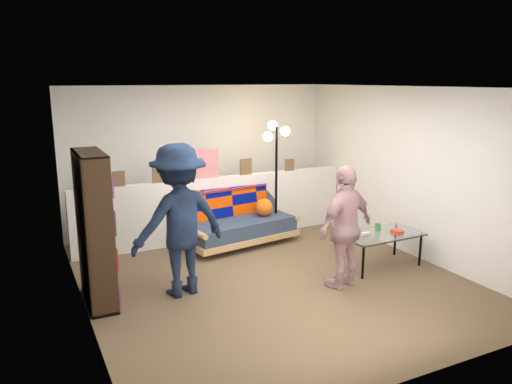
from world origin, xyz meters
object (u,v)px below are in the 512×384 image
(coffee_table, at_px, (381,236))
(person_right, at_px, (346,227))
(bookshelf, at_px, (95,234))
(futon_sofa, at_px, (239,222))
(person_left, at_px, (179,220))
(floor_lamp, at_px, (276,156))

(coffee_table, xyz_separation_m, person_right, (-0.85, -0.33, 0.32))
(bookshelf, xyz_separation_m, coffee_table, (3.63, -0.53, -0.38))
(futon_sofa, bearing_deg, person_left, -135.18)
(floor_lamp, bearing_deg, person_left, -145.12)
(person_left, relative_size, person_right, 1.19)
(floor_lamp, relative_size, person_right, 1.23)
(futon_sofa, bearing_deg, person_right, -76.91)
(futon_sofa, relative_size, bookshelf, 1.06)
(person_left, distance_m, person_right, 1.99)
(bookshelf, bearing_deg, person_right, -17.23)
(bookshelf, relative_size, person_left, 0.97)
(futon_sofa, height_order, coffee_table, futon_sofa)
(floor_lamp, height_order, person_left, floor_lamp)
(coffee_table, bearing_deg, floor_lamp, 110.68)
(coffee_table, distance_m, floor_lamp, 2.10)
(bookshelf, relative_size, coffee_table, 1.56)
(bookshelf, xyz_separation_m, person_left, (0.92, -0.17, 0.09))
(futon_sofa, bearing_deg, floor_lamp, 4.06)
(futon_sofa, height_order, person_right, person_right)
(coffee_table, xyz_separation_m, person_left, (-2.70, 0.36, 0.47))
(person_right, bearing_deg, floor_lamp, -109.60)
(person_left, bearing_deg, floor_lamp, -155.28)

